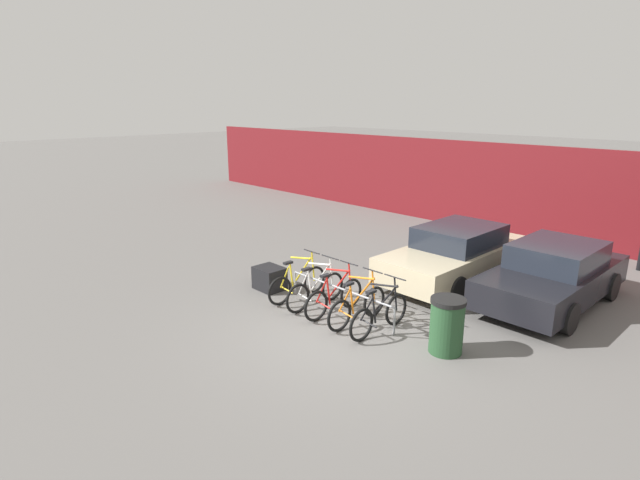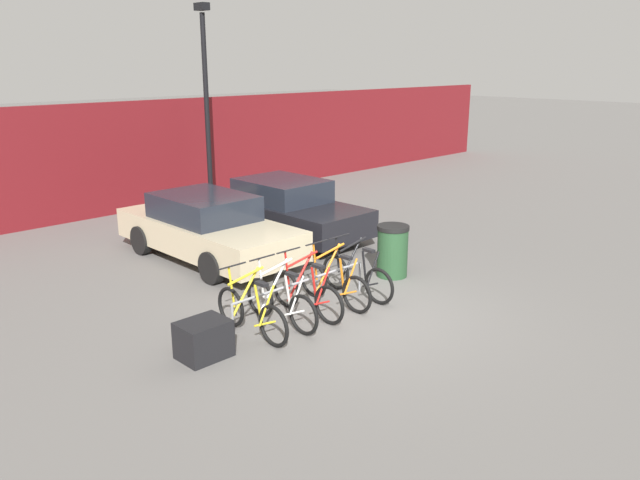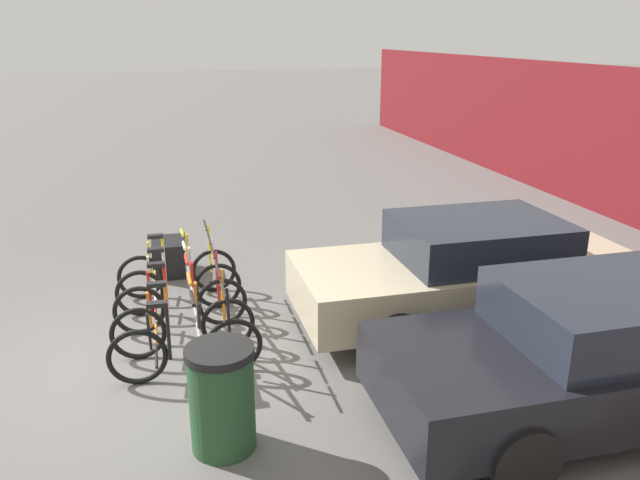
{
  "view_description": "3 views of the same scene",
  "coord_description": "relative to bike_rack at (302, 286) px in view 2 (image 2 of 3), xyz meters",
  "views": [
    {
      "loc": [
        6.17,
        -6.5,
        4.38
      ],
      "look_at": [
        -1.96,
        1.28,
        1.25
      ],
      "focal_mm": 28.0,
      "sensor_mm": 36.0,
      "label": 1
    },
    {
      "loc": [
        -7.39,
        -6.55,
        4.12
      ],
      "look_at": [
        0.29,
        1.25,
        0.96
      ],
      "focal_mm": 35.0,
      "sensor_mm": 36.0,
      "label": 2
    },
    {
      "loc": [
        6.85,
        0.42,
        3.69
      ],
      "look_at": [
        -1.13,
        2.48,
        0.94
      ],
      "focal_mm": 35.0,
      "sensor_mm": 36.0,
      "label": 3
    }
  ],
  "objects": [
    {
      "name": "ground_plane",
      "position": [
        0.7,
        -0.68,
        -0.47
      ],
      "size": [
        120.0,
        120.0,
        0.0
      ],
      "primitive_type": "plane",
      "color": "#605E5B"
    },
    {
      "name": "hoarding_wall",
      "position": [
        0.7,
        8.82,
        1.05
      ],
      "size": [
        36.0,
        0.16,
        3.05
      ],
      "primitive_type": "cube",
      "color": "maroon",
      "rests_on": "ground"
    },
    {
      "name": "bike_rack",
      "position": [
        0.0,
        0.0,
        0.0
      ],
      "size": [
        2.96,
        0.04,
        0.57
      ],
      "color": "gray",
      "rests_on": "ground"
    },
    {
      "name": "bicycle_yellow",
      "position": [
        -1.21,
        -0.15,
        -0.1
      ],
      "size": [
        0.68,
        1.71,
        1.05
      ],
      "rotation": [
        0.0,
        0.0,
        0.04
      ],
      "color": "black",
      "rests_on": "ground"
    },
    {
      "name": "bicycle_white",
      "position": [
        -0.6,
        -0.15,
        -0.1
      ],
      "size": [
        0.68,
        1.71,
        1.05
      ],
      "rotation": [
        0.0,
        0.0,
        0.02
      ],
      "color": "black",
      "rests_on": "ground"
    },
    {
      "name": "bicycle_red",
      "position": [
        -0.03,
        -0.15,
        -0.1
      ],
      "size": [
        0.68,
        1.71,
        1.05
      ],
      "rotation": [
        0.0,
        0.0,
        0.06
      ],
      "color": "black",
      "rests_on": "ground"
    },
    {
      "name": "bicycle_orange",
      "position": [
        0.63,
        -0.15,
        -0.1
      ],
      "size": [
        0.68,
        1.71,
        1.05
      ],
      "rotation": [
        0.0,
        0.0,
        0.06
      ],
      "color": "black",
      "rests_on": "ground"
    },
    {
      "name": "bicycle_black",
      "position": [
        1.21,
        -0.15,
        -0.1
      ],
      "size": [
        0.68,
        1.71,
        1.05
      ],
      "rotation": [
        0.0,
        0.0,
        -0.04
      ],
      "color": "black",
      "rests_on": "ground"
    },
    {
      "name": "car_beige",
      "position": [
        0.59,
        3.6,
        0.22
      ],
      "size": [
        1.91,
        4.57,
        1.4
      ],
      "color": "#C1B28E",
      "rests_on": "ground"
    },
    {
      "name": "car_black",
      "position": [
        2.93,
        3.75,
        0.22
      ],
      "size": [
        1.91,
        4.32,
        1.4
      ],
      "color": "black",
      "rests_on": "ground"
    },
    {
      "name": "lamp_post",
      "position": [
        3.64,
        7.82,
        2.68
      ],
      "size": [
        0.24,
        0.44,
        5.62
      ],
      "color": "black",
      "rests_on": "ground"
    },
    {
      "name": "trash_bin",
      "position": [
        2.54,
        0.11,
        0.04
      ],
      "size": [
        0.63,
        0.63,
        1.03
      ],
      "color": "#234728",
      "rests_on": "ground"
    },
    {
      "name": "cargo_crate",
      "position": [
        -2.14,
        -0.23,
        -0.2
      ],
      "size": [
        0.7,
        0.56,
        0.55
      ],
      "primitive_type": "cube",
      "color": "black",
      "rests_on": "ground"
    }
  ]
}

